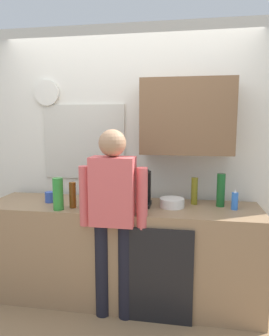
{
  "coord_description": "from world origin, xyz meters",
  "views": [
    {
      "loc": [
        0.58,
        -2.38,
        1.65
      ],
      "look_at": [
        0.14,
        0.25,
        1.26
      ],
      "focal_mm": 32.85,
      "sensor_mm": 36.0,
      "label": 1
    }
  ],
  "objects_px": {
    "coffee_maker": "(140,189)",
    "cup_blue_mug": "(50,197)",
    "bottle_amber_beer": "(73,195)",
    "bottle_clear_soda": "(58,194)",
    "bottle_green_wine": "(221,190)",
    "bottle_dark_sauce": "(92,189)",
    "mixing_bowl": "(172,203)",
    "person_at_sink": "(113,209)",
    "storage_canister": "(88,194)",
    "bottle_olive_oil": "(194,191)",
    "dish_soap": "(235,201)"
  },
  "relations": [
    {
      "from": "coffee_maker",
      "to": "cup_blue_mug",
      "type": "distance_m",
      "value": 0.87
    },
    {
      "from": "bottle_amber_beer",
      "to": "cup_blue_mug",
      "type": "bearing_deg",
      "value": 154.07
    },
    {
      "from": "cup_blue_mug",
      "to": "bottle_clear_soda",
      "type": "bearing_deg",
      "value": -50.13
    },
    {
      "from": "bottle_green_wine",
      "to": "bottle_clear_soda",
      "type": "bearing_deg",
      "value": -166.23
    },
    {
      "from": "bottle_amber_beer",
      "to": "cup_blue_mug",
      "type": "height_order",
      "value": "bottle_amber_beer"
    },
    {
      "from": "bottle_dark_sauce",
      "to": "bottle_green_wine",
      "type": "distance_m",
      "value": 1.23
    },
    {
      "from": "cup_blue_mug",
      "to": "mixing_bowl",
      "type": "xyz_separation_m",
      "value": [
        1.15,
        0.03,
        -0.01
      ]
    },
    {
      "from": "bottle_green_wine",
      "to": "person_at_sink",
      "type": "distance_m",
      "value": 0.99
    },
    {
      "from": "coffee_maker",
      "to": "storage_canister",
      "type": "distance_m",
      "value": 0.51
    },
    {
      "from": "bottle_olive_oil",
      "to": "person_at_sink",
      "type": "xyz_separation_m",
      "value": [
        -0.66,
        -0.44,
        -0.08
      ]
    },
    {
      "from": "coffee_maker",
      "to": "person_at_sink",
      "type": "distance_m",
      "value": 0.39
    },
    {
      "from": "bottle_clear_soda",
      "to": "cup_blue_mug",
      "type": "height_order",
      "value": "bottle_clear_soda"
    },
    {
      "from": "bottle_dark_sauce",
      "to": "dish_soap",
      "type": "distance_m",
      "value": 1.35
    },
    {
      "from": "bottle_green_wine",
      "to": "cup_blue_mug",
      "type": "bearing_deg",
      "value": -175.65
    },
    {
      "from": "bottle_clear_soda",
      "to": "cup_blue_mug",
      "type": "relative_size",
      "value": 2.8
    },
    {
      "from": "cup_blue_mug",
      "to": "storage_canister",
      "type": "distance_m",
      "value": 0.37
    },
    {
      "from": "bottle_dark_sauce",
      "to": "mixing_bowl",
      "type": "bearing_deg",
      "value": -13.98
    },
    {
      "from": "person_at_sink",
      "to": "dish_soap",
      "type": "bearing_deg",
      "value": 6.79
    },
    {
      "from": "cup_blue_mug",
      "to": "dish_soap",
      "type": "height_order",
      "value": "dish_soap"
    },
    {
      "from": "bottle_amber_beer",
      "to": "dish_soap",
      "type": "bearing_deg",
      "value": 7.07
    },
    {
      "from": "bottle_dark_sauce",
      "to": "person_at_sink",
      "type": "height_order",
      "value": "person_at_sink"
    },
    {
      "from": "bottle_green_wine",
      "to": "bottle_amber_beer",
      "type": "bearing_deg",
      "value": -168.75
    },
    {
      "from": "coffee_maker",
      "to": "person_at_sink",
      "type": "bearing_deg",
      "value": -117.73
    },
    {
      "from": "bottle_dark_sauce",
      "to": "storage_canister",
      "type": "xyz_separation_m",
      "value": [
        0.01,
        -0.18,
        -0.01
      ]
    },
    {
      "from": "bottle_clear_soda",
      "to": "bottle_dark_sauce",
      "type": "relative_size",
      "value": 1.56
    },
    {
      "from": "coffee_maker",
      "to": "dish_soap",
      "type": "xyz_separation_m",
      "value": [
        0.83,
        -0.01,
        -0.07
      ]
    },
    {
      "from": "bottle_olive_oil",
      "to": "bottle_amber_beer",
      "type": "height_order",
      "value": "bottle_olive_oil"
    },
    {
      "from": "bottle_olive_oil",
      "to": "bottle_dark_sauce",
      "type": "xyz_separation_m",
      "value": [
        -1.0,
        0.07,
        -0.04
      ]
    },
    {
      "from": "bottle_clear_soda",
      "to": "bottle_green_wine",
      "type": "bearing_deg",
      "value": 13.77
    },
    {
      "from": "coffee_maker",
      "to": "dish_soap",
      "type": "bearing_deg",
      "value": -0.76
    },
    {
      "from": "mixing_bowl",
      "to": "cup_blue_mug",
      "type": "bearing_deg",
      "value": -178.73
    },
    {
      "from": "bottle_olive_oil",
      "to": "mixing_bowl",
      "type": "distance_m",
      "value": 0.25
    },
    {
      "from": "coffee_maker",
      "to": "person_at_sink",
      "type": "xyz_separation_m",
      "value": [
        -0.18,
        -0.33,
        -0.1
      ]
    },
    {
      "from": "coffee_maker",
      "to": "bottle_olive_oil",
      "type": "xyz_separation_m",
      "value": [
        0.49,
        0.11,
        -0.02
      ]
    },
    {
      "from": "coffee_maker",
      "to": "bottle_green_wine",
      "type": "bearing_deg",
      "value": 5.75
    },
    {
      "from": "mixing_bowl",
      "to": "storage_canister",
      "type": "bearing_deg",
      "value": 178.37
    },
    {
      "from": "mixing_bowl",
      "to": "bottle_green_wine",
      "type": "bearing_deg",
      "value": 12.43
    },
    {
      "from": "bottle_dark_sauce",
      "to": "cup_blue_mug",
      "type": "height_order",
      "value": "bottle_dark_sauce"
    },
    {
      "from": "cup_blue_mug",
      "to": "storage_canister",
      "type": "xyz_separation_m",
      "value": [
        0.36,
        0.05,
        0.03
      ]
    },
    {
      "from": "bottle_green_wine",
      "to": "mixing_bowl",
      "type": "xyz_separation_m",
      "value": [
        -0.43,
        -0.09,
        -0.11
      ]
    },
    {
      "from": "person_at_sink",
      "to": "bottle_clear_soda",
      "type": "bearing_deg",
      "value": 161.75
    },
    {
      "from": "bottle_olive_oil",
      "to": "bottle_green_wine",
      "type": "height_order",
      "value": "bottle_green_wine"
    },
    {
      "from": "bottle_clear_soda",
      "to": "bottle_olive_oil",
      "type": "xyz_separation_m",
      "value": [
        1.16,
        0.38,
        -0.01
      ]
    },
    {
      "from": "bottle_dark_sauce",
      "to": "cup_blue_mug",
      "type": "relative_size",
      "value": 1.8
    },
    {
      "from": "bottle_green_wine",
      "to": "dish_soap",
      "type": "relative_size",
      "value": 1.67
    },
    {
      "from": "person_at_sink",
      "to": "bottle_green_wine",
      "type": "bearing_deg",
      "value": 13.41
    },
    {
      "from": "bottle_clear_soda",
      "to": "storage_canister",
      "type": "relative_size",
      "value": 1.65
    },
    {
      "from": "bottle_amber_beer",
      "to": "mixing_bowl",
      "type": "xyz_separation_m",
      "value": [
        0.87,
        0.16,
        -0.07
      ]
    },
    {
      "from": "cup_blue_mug",
      "to": "bottle_olive_oil",
      "type": "bearing_deg",
      "value": 6.72
    },
    {
      "from": "bottle_green_wine",
      "to": "bottle_olive_oil",
      "type": "bearing_deg",
      "value": 170.45
    }
  ]
}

